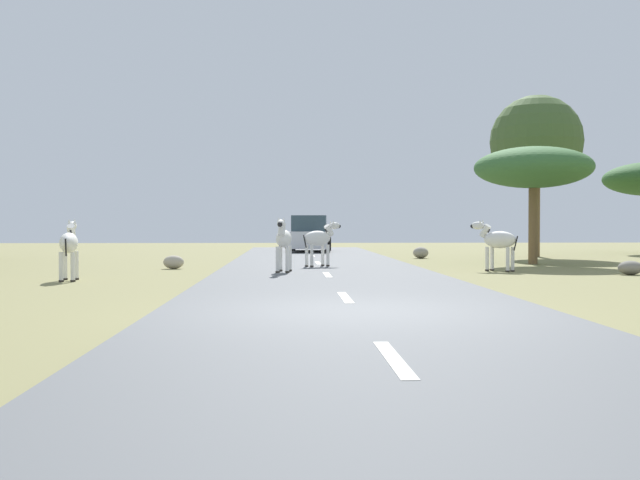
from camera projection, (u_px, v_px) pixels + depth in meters
name	position (u px, v px, depth m)	size (l,w,h in m)	color
ground_plane	(353.00, 314.00, 11.06)	(90.00, 90.00, 0.00)	olive
road	(356.00, 312.00, 11.06)	(6.00, 64.00, 0.05)	#56595B
lane_markings	(362.00, 319.00, 10.06)	(0.16, 56.00, 0.01)	silver
zebra_0	(283.00, 239.00, 20.10)	(0.51, 1.58, 1.49)	silver
zebra_2	(69.00, 244.00, 17.70)	(0.56, 1.57, 1.48)	silver
zebra_3	(319.00, 239.00, 22.99)	(1.30, 1.08, 1.42)	silver
zebra_4	(497.00, 240.00, 21.36)	(1.21, 1.30, 1.49)	silver
car_0	(310.00, 235.00, 36.10)	(2.26, 4.46, 1.74)	silver
tree_1	(536.00, 142.00, 31.28)	(3.85, 3.85, 6.78)	brown
tree_4	(533.00, 168.00, 25.17)	(3.97, 3.97, 3.97)	brown
rock_0	(421.00, 253.00, 29.72)	(0.61, 0.59, 0.45)	gray
rock_1	(631.00, 268.00, 19.83)	(0.66, 0.55, 0.37)	gray
rock_3	(174.00, 262.00, 22.54)	(0.62, 0.46, 0.41)	#A89E8C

